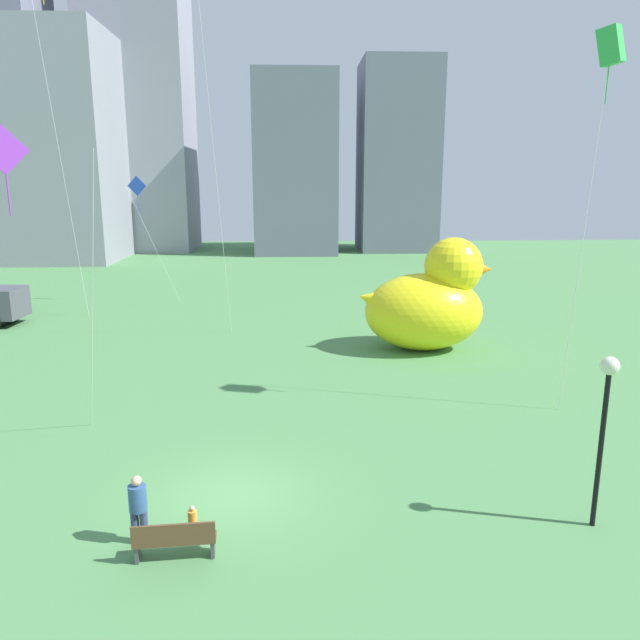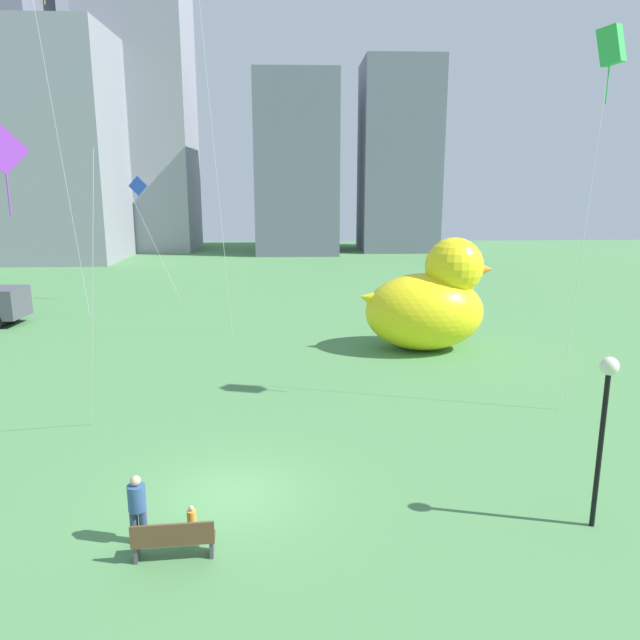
# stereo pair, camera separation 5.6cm
# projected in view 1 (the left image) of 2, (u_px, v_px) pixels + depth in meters

# --- Properties ---
(ground_plane) EXTENTS (140.00, 140.00, 0.00)m
(ground_plane) POSITION_uv_depth(u_px,v_px,m) (232.00, 495.00, 15.49)
(ground_plane) COLOR #4F894E
(park_bench) EXTENTS (1.77, 0.59, 0.90)m
(park_bench) POSITION_uv_depth(u_px,v_px,m) (174.00, 539.00, 12.74)
(park_bench) COLOR brown
(park_bench) RESTS_ON ground
(person_adult) EXTENTS (0.40, 0.40, 1.62)m
(person_adult) POSITION_uv_depth(u_px,v_px,m) (138.00, 506.00, 13.25)
(person_adult) COLOR #38476B
(person_adult) RESTS_ON ground
(person_child) EXTENTS (0.21, 0.21, 0.85)m
(person_child) POSITION_uv_depth(u_px,v_px,m) (193.00, 521.00, 13.43)
(person_child) COLOR silver
(person_child) RESTS_ON ground
(giant_inflatable_duck) EXTENTS (6.52, 4.18, 5.40)m
(giant_inflatable_duck) POSITION_uv_depth(u_px,v_px,m) (429.00, 302.00, 28.72)
(giant_inflatable_duck) COLOR yellow
(giant_inflatable_duck) RESTS_ON ground
(lamppost) EXTENTS (0.42, 0.42, 4.13)m
(lamppost) POSITION_uv_depth(u_px,v_px,m) (606.00, 402.00, 13.45)
(lamppost) COLOR black
(lamppost) RESTS_ON ground
(city_skyline) EXTENTS (49.79, 20.90, 33.56)m
(city_skyline) POSITION_uv_depth(u_px,v_px,m) (167.00, 131.00, 66.73)
(city_skyline) COLOR slate
(city_skyline) RESTS_ON ground
(kite_purple) EXTENTS (3.09, 3.28, 9.35)m
(kite_purple) POSITION_uv_depth(u_px,v_px,m) (10.00, 163.00, 15.71)
(kite_purple) COLOR silver
(kite_purple) RESTS_ON ground
(kite_blue) EXTENTS (3.10, 2.61, 8.35)m
(kite_blue) POSITION_uv_depth(u_px,v_px,m) (138.00, 190.00, 38.66)
(kite_blue) COLOR silver
(kite_blue) RESTS_ON ground
(kite_green) EXTENTS (1.07, 0.92, 12.63)m
(kite_green) POSITION_uv_depth(u_px,v_px,m) (611.00, 49.00, 18.50)
(kite_green) COLOR silver
(kite_green) RESTS_ON ground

